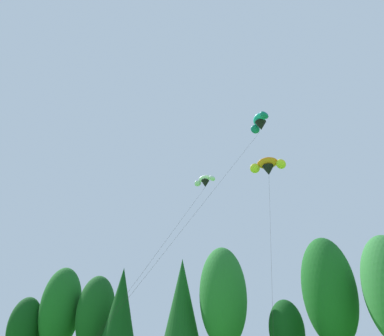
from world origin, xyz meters
TOP-DOWN VIEW (x-y plane):
  - treeline_tree_a at (-32.82, 43.02)m, footprint 4.57×4.57m
  - treeline_tree_b at (-28.40, 44.64)m, footprint 5.69×5.69m
  - treeline_tree_c at (-22.69, 45.32)m, footprint 5.29×5.29m
  - treeline_tree_d at (-17.51, 43.48)m, footprint 4.52×4.52m
  - treeline_tree_e at (-10.03, 46.25)m, footprint 4.77×4.77m
  - treeline_tree_f at (-4.47, 46.49)m, footprint 5.97×5.97m
  - treeline_tree_g at (2.65, 48.28)m, footprint 4.16×4.16m
  - treeline_tree_h at (8.19, 45.99)m, footprint 5.90×5.90m
  - parafoil_kite_high_teal at (4.66, 33.00)m, footprint 11.89×14.17m
  - parafoil_kite_mid_orange at (4.60, 35.47)m, footprint 4.16×9.86m
  - parafoil_kite_far_white at (-0.76, 30.42)m, footprint 6.29×10.50m

SIDE VIEW (x-z plane):
  - treeline_tree_g at x=2.65m, z-range 0.92..9.65m
  - treeline_tree_a at x=-32.82m, z-range 1.08..11.32m
  - treeline_tree_c at x=-22.69m, z-range 1.36..14.28m
  - treeline_tree_d at x=-17.51m, z-range 1.68..14.97m
  - treeline_tree_b at x=-28.40m, z-range 1.52..15.94m
  - treeline_tree_e at x=-10.03m, z-range 1.82..16.24m
  - treeline_tree_h at x=8.19m, z-range 1.60..16.77m
  - treeline_tree_f at x=-4.47m, z-range 1.63..17.07m
  - parafoil_kite_far_white at x=-0.76m, z-range 9.22..25.71m
  - parafoil_kite_mid_orange at x=4.60m, z-range 10.55..30.46m
  - parafoil_kite_high_teal at x=4.66m, z-range 12.60..36.51m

